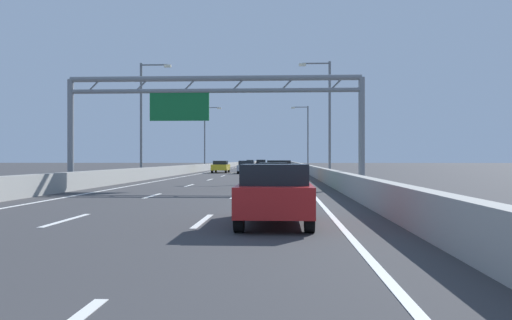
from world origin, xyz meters
TOP-DOWN VIEW (x-y plane):
  - ground_plane at (0.00, 100.00)m, footprint 260.00×260.00m
  - lane_dash_left_1 at (-1.80, 12.50)m, footprint 0.16×3.00m
  - lane_dash_left_2 at (-1.80, 21.50)m, footprint 0.16×3.00m
  - lane_dash_left_3 at (-1.80, 30.50)m, footprint 0.16×3.00m
  - lane_dash_left_4 at (-1.80, 39.50)m, footprint 0.16×3.00m
  - lane_dash_left_5 at (-1.80, 48.50)m, footprint 0.16×3.00m
  - lane_dash_left_6 at (-1.80, 57.50)m, footprint 0.16×3.00m
  - lane_dash_left_7 at (-1.80, 66.50)m, footprint 0.16×3.00m
  - lane_dash_left_8 at (-1.80, 75.50)m, footprint 0.16×3.00m
  - lane_dash_left_9 at (-1.80, 84.50)m, footprint 0.16×3.00m
  - lane_dash_left_10 at (-1.80, 93.50)m, footprint 0.16×3.00m
  - lane_dash_left_11 at (-1.80, 102.50)m, footprint 0.16×3.00m
  - lane_dash_left_12 at (-1.80, 111.50)m, footprint 0.16×3.00m
  - lane_dash_left_13 at (-1.80, 120.50)m, footprint 0.16×3.00m
  - lane_dash_left_14 at (-1.80, 129.50)m, footprint 0.16×3.00m
  - lane_dash_left_15 at (-1.80, 138.50)m, footprint 0.16×3.00m
  - lane_dash_left_16 at (-1.80, 147.50)m, footprint 0.16×3.00m
  - lane_dash_left_17 at (-1.80, 156.50)m, footprint 0.16×3.00m
  - lane_dash_right_1 at (1.80, 12.50)m, footprint 0.16×3.00m
  - lane_dash_right_2 at (1.80, 21.50)m, footprint 0.16×3.00m
  - lane_dash_right_3 at (1.80, 30.50)m, footprint 0.16×3.00m
  - lane_dash_right_4 at (1.80, 39.50)m, footprint 0.16×3.00m
  - lane_dash_right_5 at (1.80, 48.50)m, footprint 0.16×3.00m
  - lane_dash_right_6 at (1.80, 57.50)m, footprint 0.16×3.00m
  - lane_dash_right_7 at (1.80, 66.50)m, footprint 0.16×3.00m
  - lane_dash_right_8 at (1.80, 75.50)m, footprint 0.16×3.00m
  - lane_dash_right_9 at (1.80, 84.50)m, footprint 0.16×3.00m
  - lane_dash_right_10 at (1.80, 93.50)m, footprint 0.16×3.00m
  - lane_dash_right_11 at (1.80, 102.50)m, footprint 0.16×3.00m
  - lane_dash_right_12 at (1.80, 111.50)m, footprint 0.16×3.00m
  - lane_dash_right_13 at (1.80, 120.50)m, footprint 0.16×3.00m
  - lane_dash_right_14 at (1.80, 129.50)m, footprint 0.16×3.00m
  - lane_dash_right_15 at (1.80, 138.50)m, footprint 0.16×3.00m
  - lane_dash_right_16 at (1.80, 147.50)m, footprint 0.16×3.00m
  - lane_dash_right_17 at (1.80, 156.50)m, footprint 0.16×3.00m
  - edge_line_left at (-5.25, 88.00)m, footprint 0.16×176.00m
  - edge_line_right at (5.25, 88.00)m, footprint 0.16×176.00m
  - barrier_left at (-6.90, 110.00)m, footprint 0.45×220.00m
  - barrier_right at (6.90, 110.00)m, footprint 0.45×220.00m
  - sign_gantry at (-0.25, 28.39)m, footprint 16.99×0.36m
  - streetlamp_left_mid at (-7.47, 41.08)m, footprint 2.58×0.28m
  - streetlamp_right_mid at (7.47, 41.08)m, footprint 2.58×0.28m
  - streetlamp_left_far at (-7.47, 76.03)m, footprint 2.58×0.28m
  - streetlamp_right_far at (7.47, 76.03)m, footprint 2.58×0.28m
  - black_car at (0.05, 93.74)m, footprint 1.87×4.11m
  - white_car at (-3.78, 123.67)m, footprint 1.84×4.33m
  - red_car at (3.68, 11.97)m, footprint 1.76×4.24m
  - silver_car at (-0.12, 57.25)m, footprint 1.90×4.13m
  - yellow_car at (-3.43, 60.39)m, footprint 1.82×4.45m
  - orange_car at (3.64, 37.08)m, footprint 1.89×4.38m
  - green_car at (3.38, 27.49)m, footprint 1.73×4.67m

SIDE VIEW (x-z plane):
  - ground_plane at x=0.00m, z-range 0.00..0.00m
  - lane_dash_left_1 at x=-1.80m, z-range 0.00..0.01m
  - lane_dash_left_2 at x=-1.80m, z-range 0.00..0.01m
  - lane_dash_left_3 at x=-1.80m, z-range 0.00..0.01m
  - lane_dash_left_4 at x=-1.80m, z-range 0.00..0.01m
  - lane_dash_left_5 at x=-1.80m, z-range 0.00..0.01m
  - lane_dash_left_6 at x=-1.80m, z-range 0.00..0.01m
  - lane_dash_left_7 at x=-1.80m, z-range 0.00..0.01m
  - lane_dash_left_8 at x=-1.80m, z-range 0.00..0.01m
  - lane_dash_left_9 at x=-1.80m, z-range 0.00..0.01m
  - lane_dash_left_10 at x=-1.80m, z-range 0.00..0.01m
  - lane_dash_left_11 at x=-1.80m, z-range 0.00..0.01m
  - lane_dash_left_12 at x=-1.80m, z-range 0.00..0.01m
  - lane_dash_left_13 at x=-1.80m, z-range 0.00..0.01m
  - lane_dash_left_14 at x=-1.80m, z-range 0.00..0.01m
  - lane_dash_left_15 at x=-1.80m, z-range 0.00..0.01m
  - lane_dash_left_16 at x=-1.80m, z-range 0.00..0.01m
  - lane_dash_left_17 at x=-1.80m, z-range 0.00..0.01m
  - lane_dash_right_1 at x=1.80m, z-range 0.00..0.01m
  - lane_dash_right_2 at x=1.80m, z-range 0.00..0.01m
  - lane_dash_right_3 at x=1.80m, z-range 0.00..0.01m
  - lane_dash_right_4 at x=1.80m, z-range 0.00..0.01m
  - lane_dash_right_5 at x=1.80m, z-range 0.00..0.01m
  - lane_dash_right_6 at x=1.80m, z-range 0.00..0.01m
  - lane_dash_right_7 at x=1.80m, z-range 0.00..0.01m
  - lane_dash_right_8 at x=1.80m, z-range 0.00..0.01m
  - lane_dash_right_9 at x=1.80m, z-range 0.00..0.01m
  - lane_dash_right_10 at x=1.80m, z-range 0.00..0.01m
  - lane_dash_right_11 at x=1.80m, z-range 0.00..0.01m
  - lane_dash_right_12 at x=1.80m, z-range 0.00..0.01m
  - lane_dash_right_13 at x=1.80m, z-range 0.00..0.01m
  - lane_dash_right_14 at x=1.80m, z-range 0.00..0.01m
  - lane_dash_right_15 at x=1.80m, z-range 0.00..0.01m
  - lane_dash_right_16 at x=1.80m, z-range 0.00..0.01m
  - lane_dash_right_17 at x=1.80m, z-range 0.00..0.01m
  - edge_line_left at x=-5.25m, z-range 0.00..0.01m
  - edge_line_right at x=5.25m, z-range 0.00..0.01m
  - barrier_left at x=-6.90m, z-range 0.00..0.95m
  - barrier_right at x=6.90m, z-range 0.00..0.95m
  - green_car at x=3.38m, z-range 0.01..1.44m
  - yellow_car at x=-3.43m, z-range 0.02..1.45m
  - silver_car at x=-0.12m, z-range 0.02..1.47m
  - red_car at x=3.68m, z-range 0.01..1.50m
  - white_car at x=-3.78m, z-range 0.03..1.49m
  - orange_car at x=3.64m, z-range 0.02..1.54m
  - black_car at x=0.05m, z-range 0.02..1.55m
  - sign_gantry at x=-0.25m, z-range 1.69..8.05m
  - streetlamp_left_mid at x=-7.47m, z-range 0.65..10.15m
  - streetlamp_right_mid at x=7.47m, z-range 0.65..10.15m
  - streetlamp_left_far at x=-7.47m, z-range 0.65..10.15m
  - streetlamp_right_far at x=7.47m, z-range 0.65..10.15m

